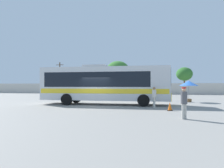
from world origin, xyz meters
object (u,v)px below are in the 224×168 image
object	(u,v)px
attendant_by_bus_door	(154,96)
roadside_tree_left	(83,73)
utility_pole_near	(60,77)
parked_car_second_dark_blue	(102,91)
coach_bus_silver_yellow	(103,83)
passenger_waiting_on_apron	(184,101)
vendor_umbrella_near_gate_blue	(189,84)
roadside_tree_midleft	(118,71)
parked_car_third_red	(130,91)
parked_car_leftmost_maroon	(72,90)
roadside_tree_midright	(184,74)
traffic_cone_on_apron	(170,106)

from	to	relation	value
attendant_by_bus_door	roadside_tree_left	distance (m)	34.04
utility_pole_near	roadside_tree_left	xyz separation A→B (m)	(4.76, 3.14, 0.97)
parked_car_second_dark_blue	coach_bus_silver_yellow	bearing A→B (deg)	-75.23
passenger_waiting_on_apron	roadside_tree_left	distance (m)	39.35
vendor_umbrella_near_gate_blue	roadside_tree_midleft	xyz separation A→B (m)	(-12.05, 24.97, 3.31)
coach_bus_silver_yellow	parked_car_third_red	world-z (taller)	coach_bus_silver_yellow
vendor_umbrella_near_gate_blue	utility_pole_near	bearing A→B (deg)	141.12
parked_car_leftmost_maroon	coach_bus_silver_yellow	bearing A→B (deg)	-59.60
parked_car_third_red	roadside_tree_left	world-z (taller)	roadside_tree_left
roadside_tree_left	roadside_tree_midright	bearing A→B (deg)	0.78
parked_car_leftmost_maroon	roadside_tree_midright	world-z (taller)	roadside_tree_midright
attendant_by_bus_door	roadside_tree_midleft	xyz separation A→B (m)	(-8.32, 30.85, 4.33)
parked_car_third_red	roadside_tree_midright	xyz separation A→B (m)	(11.30, 9.04, 3.55)
traffic_cone_on_apron	vendor_umbrella_near_gate_blue	bearing A→B (deg)	70.98
roadside_tree_midleft	traffic_cone_on_apron	world-z (taller)	roadside_tree_midleft
utility_pole_near	parked_car_second_dark_blue	bearing A→B (deg)	-23.64
parked_car_second_dark_blue	roadside_tree_midright	xyz separation A→B (m)	(16.98, 8.56, 3.57)
roadside_tree_midleft	roadside_tree_midright	size ratio (longest dim) A/B	1.33
roadside_tree_midleft	coach_bus_silver_yellow	bearing A→B (deg)	-82.97
coach_bus_silver_yellow	parked_car_second_dark_blue	xyz separation A→B (m)	(-5.15, 19.55, -1.21)
parked_car_leftmost_maroon	traffic_cone_on_apron	distance (m)	28.60
passenger_waiting_on_apron	roadside_tree_left	size ratio (longest dim) A/B	0.27
roadside_tree_midright	traffic_cone_on_apron	bearing A→B (deg)	-100.85
parked_car_third_red	roadside_tree_midleft	distance (m)	11.87
coach_bus_silver_yellow	parked_car_second_dark_blue	bearing A→B (deg)	104.77
attendant_by_bus_door	roadside_tree_midright	bearing A→B (deg)	76.53
parked_car_leftmost_maroon	passenger_waiting_on_apron	bearing A→B (deg)	-56.23
parked_car_second_dark_blue	roadside_tree_left	world-z (taller)	roadside_tree_left
vendor_umbrella_near_gate_blue	utility_pole_near	xyz separation A→B (m)	(-25.25, 20.36, 1.85)
passenger_waiting_on_apron	coach_bus_silver_yellow	bearing A→B (deg)	131.97
parked_car_third_red	roadside_tree_midleft	world-z (taller)	roadside_tree_midleft
utility_pole_near	roadside_tree_midleft	size ratio (longest dim) A/B	0.93
attendant_by_bus_door	roadside_tree_midright	distance (m)	30.73
attendant_by_bus_door	utility_pole_near	xyz separation A→B (m)	(-21.51, 26.24, 2.87)
parked_car_third_red	roadside_tree_midleft	bearing A→B (deg)	112.06
passenger_waiting_on_apron	parked_car_second_dark_blue	bearing A→B (deg)	113.22
roadside_tree_midleft	traffic_cone_on_apron	distance (m)	34.41
coach_bus_silver_yellow	roadside_tree_midleft	size ratio (longest dim) A/B	1.53
vendor_umbrella_near_gate_blue	utility_pole_near	size ratio (longest dim) A/B	0.32
vendor_umbrella_near_gate_blue	parked_car_third_red	distance (m)	16.81
coach_bus_silver_yellow	roadside_tree_left	distance (m)	30.41
parked_car_leftmost_maroon	roadside_tree_midleft	world-z (taller)	roadside_tree_midleft
parked_car_leftmost_maroon	parked_car_third_red	xyz separation A→B (m)	(11.91, -0.34, -0.01)
parked_car_second_dark_blue	vendor_umbrella_near_gate_blue	bearing A→B (deg)	-48.29
roadside_tree_midleft	utility_pole_near	bearing A→B (deg)	-160.73
attendant_by_bus_door	traffic_cone_on_apron	bearing A→B (deg)	-60.52
roadside_tree_midright	attendant_by_bus_door	bearing A→B (deg)	-103.47
passenger_waiting_on_apron	traffic_cone_on_apron	world-z (taller)	passenger_waiting_on_apron
parked_car_leftmost_maroon	utility_pole_near	distance (m)	8.12
vendor_umbrella_near_gate_blue	roadside_tree_midright	size ratio (longest dim) A/B	0.39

